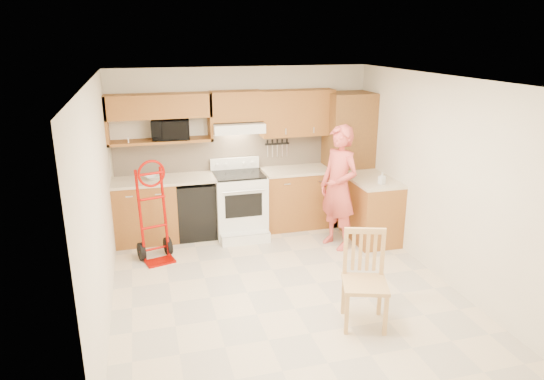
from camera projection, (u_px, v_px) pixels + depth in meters
name	position (u px, v px, depth m)	size (l,w,h in m)	color
floor	(283.00, 288.00, 6.01)	(4.00, 4.50, 0.02)	beige
ceiling	(284.00, 78.00, 5.25)	(4.00, 4.50, 0.02)	white
wall_back	(243.00, 148.00, 7.71)	(4.00, 0.02, 2.50)	#F0E8CD
wall_front	(372.00, 281.00, 3.55)	(4.00, 0.02, 2.50)	#F0E8CD
wall_left	(99.00, 205.00, 5.13)	(0.02, 4.50, 2.50)	#F0E8CD
wall_right	(438.00, 177.00, 6.13)	(0.02, 4.50, 2.50)	#F0E8CD
backsplash	(243.00, 152.00, 7.70)	(3.92, 0.03, 0.55)	#CCB195
lower_cab_left	(145.00, 212.00, 7.28)	(0.90, 0.60, 0.90)	brown
dishwasher	(196.00, 209.00, 7.47)	(0.60, 0.60, 0.85)	black
lower_cab_right	(298.00, 198.00, 7.87)	(1.14, 0.60, 0.90)	brown
countertop_left	(164.00, 180.00, 7.21)	(1.50, 0.63, 0.04)	beige
countertop_right	(299.00, 170.00, 7.73)	(1.14, 0.63, 0.04)	beige
cab_return_right	(370.00, 210.00, 7.35)	(0.60, 1.00, 0.90)	brown
countertop_return	(372.00, 180.00, 7.21)	(0.63, 1.00, 0.04)	beige
pantry_tall	(347.00, 159.00, 7.90)	(0.70, 0.60, 2.10)	brown
upper_cab_left	(158.00, 106.00, 7.01)	(1.50, 0.33, 0.34)	brown
upper_shelf_mw	(161.00, 141.00, 7.17)	(1.50, 0.33, 0.04)	brown
upper_cab_center	(236.00, 106.00, 7.31)	(0.76, 0.33, 0.44)	brown
upper_cab_right	(297.00, 113.00, 7.59)	(1.14, 0.33, 0.70)	brown
range_hood	(238.00, 127.00, 7.34)	(0.76, 0.46, 0.14)	white
knife_strip	(277.00, 148.00, 7.80)	(0.40, 0.05, 0.29)	black
microwave	(171.00, 129.00, 7.15)	(0.54, 0.36, 0.30)	black
range	(240.00, 199.00, 7.46)	(0.77, 1.01, 1.13)	white
person	(339.00, 188.00, 6.94)	(0.65, 0.43, 1.78)	#C94B43
hand_truck	(155.00, 216.00, 6.56)	(0.50, 0.46, 1.27)	#990700
dining_chair	(365.00, 281.00, 5.11)	(0.46, 0.50, 1.01)	tan
soap_bottle	(382.00, 178.00, 6.91)	(0.08, 0.08, 0.17)	white
bowl	(153.00, 177.00, 7.16)	(0.24, 0.24, 0.06)	white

